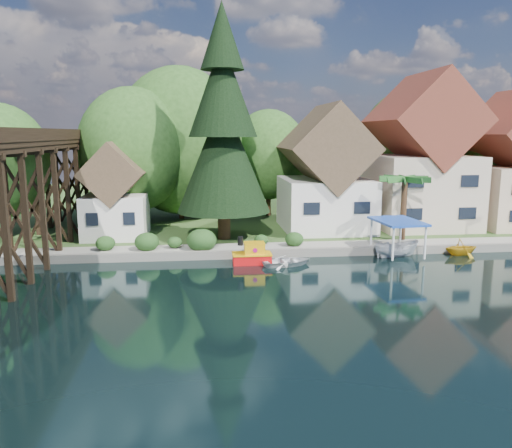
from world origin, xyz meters
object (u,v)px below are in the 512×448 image
object	(u,v)px
palm_tree	(405,181)
trestle_bridge	(7,193)
shed	(115,197)
conifer	(223,128)
boat_white_a	(287,260)
boat_canopy	(397,241)
house_left	(326,177)
tugboat	(252,255)
house_center	(421,162)
boat_yellow	(461,246)

from	to	relation	value
palm_tree	trestle_bridge	bearing A→B (deg)	-168.99
shed	palm_tree	world-z (taller)	shed
conifer	palm_tree	world-z (taller)	conifer
boat_white_a	boat_canopy	world-z (taller)	boat_canopy
trestle_bridge	conifer	distance (m)	16.28
palm_tree	boat_canopy	size ratio (longest dim) A/B	1.22
shed	boat_white_a	distance (m)	15.91
house_left	boat_white_a	size ratio (longest dim) A/B	3.21
trestle_bridge	boat_canopy	bearing A→B (deg)	4.35
trestle_bridge	house_left	distance (m)	25.42
conifer	boat_canopy	xyz separation A→B (m)	(12.38, -5.58, -8.16)
tugboat	boat_white_a	bearing A→B (deg)	-17.91
palm_tree	shed	bearing A→B (deg)	170.49
conifer	palm_tree	distance (m)	14.95
house_center	conifer	world-z (taller)	conifer
house_left	boat_canopy	size ratio (longest dim) A/B	2.46
boat_yellow	conifer	bearing A→B (deg)	65.50
palm_tree	tugboat	world-z (taller)	palm_tree
house_left	boat_yellow	world-z (taller)	house_left
trestle_bridge	house_left	bearing A→B (deg)	25.21
house_center	boat_white_a	bearing A→B (deg)	-142.85
shed	boat_canopy	world-z (taller)	shed
boat_white_a	house_left	bearing A→B (deg)	-37.27
conifer	boat_yellow	xyz separation A→B (m)	(17.42, -5.55, -8.66)
tugboat	boat_canopy	world-z (taller)	boat_canopy
boat_yellow	trestle_bridge	bearing A→B (deg)	86.88
tugboat	boat_white_a	xyz separation A→B (m)	(2.33, -0.75, -0.24)
tugboat	boat_canopy	xyz separation A→B (m)	(10.72, 0.64, 0.59)
conifer	boat_white_a	distance (m)	12.06
house_left	conifer	world-z (taller)	conifer
trestle_bridge	tugboat	world-z (taller)	trestle_bridge
house_center	boat_canopy	size ratio (longest dim) A/B	3.10
palm_tree	house_left	bearing A→B (deg)	133.37
house_left	shed	world-z (taller)	house_left
trestle_bridge	palm_tree	xyz separation A→B (m)	(28.07, 5.46, -0.09)
house_left	house_center	size ratio (longest dim) A/B	0.79
house_left	boat_yellow	xyz separation A→B (m)	(8.26, -8.79, -4.45)
trestle_bridge	shed	world-z (taller)	trestle_bridge
shed	house_center	bearing A→B (deg)	4.24
trestle_bridge	palm_tree	distance (m)	28.59
trestle_bridge	boat_yellow	distance (m)	31.67
house_center	boat_yellow	world-z (taller)	house_center
boat_white_a	trestle_bridge	bearing A→B (deg)	81.44
tugboat	palm_tree	bearing A→B (deg)	18.11
palm_tree	boat_yellow	world-z (taller)	palm_tree
shed	boat_canopy	distance (m)	22.61
shed	tugboat	bearing A→B (deg)	-37.18
boat_canopy	shed	bearing A→B (deg)	160.95
boat_white_a	palm_tree	bearing A→B (deg)	-75.07
conifer	palm_tree	xyz separation A→B (m)	(14.22, -2.12, -4.09)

